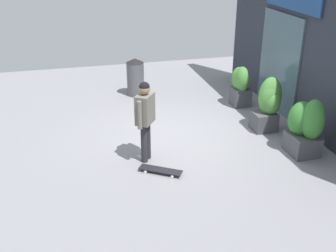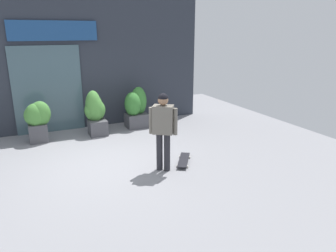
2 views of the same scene
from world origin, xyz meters
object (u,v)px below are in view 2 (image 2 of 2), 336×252
(skateboarder, at_px, (163,125))
(planter_box_left, at_px, (136,108))
(planter_box_mid, at_px, (95,111))
(planter_box_right, at_px, (37,119))
(skateboard, at_px, (184,160))

(skateboarder, height_order, planter_box_left, skateboarder)
(planter_box_mid, bearing_deg, planter_box_right, -179.04)
(planter_box_mid, bearing_deg, skateboarder, -76.14)
(skateboard, distance_m, planter_box_left, 3.08)
(planter_box_left, bearing_deg, skateboard, -89.07)
(skateboarder, distance_m, planter_box_right, 3.77)
(planter_box_right, bearing_deg, planter_box_left, 4.07)
(skateboarder, distance_m, skateboard, 1.11)
(skateboard, height_order, planter_box_mid, planter_box_mid)
(planter_box_left, relative_size, planter_box_right, 1.12)
(skateboard, bearing_deg, skateboarder, 138.91)
(skateboarder, xyz_separation_m, planter_box_right, (-2.26, 2.99, -0.37))
(skateboarder, bearing_deg, planter_box_right, 72.03)
(planter_box_left, height_order, planter_box_right, planter_box_left)
(skateboard, relative_size, planter_box_right, 0.74)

